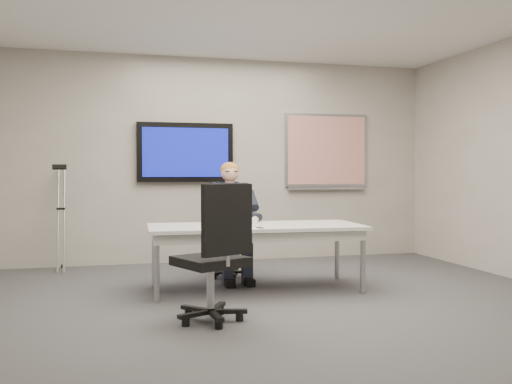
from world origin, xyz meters
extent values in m
cube|color=#3A3A3C|center=(0.00, 0.00, 0.00)|extent=(6.00, 6.00, 0.02)
cube|color=#9F988F|center=(0.00, 3.00, 1.40)|extent=(6.00, 0.02, 2.80)
cube|color=silver|center=(-0.04, 0.96, 0.66)|extent=(2.26, 1.04, 0.04)
cube|color=silver|center=(-0.04, 0.96, 0.59)|extent=(2.16, 0.95, 0.09)
cylinder|color=#95989D|center=(-1.09, 0.63, 0.32)|extent=(0.06, 0.06, 0.65)
cylinder|color=#95989D|center=(0.97, 0.52, 0.32)|extent=(0.06, 0.06, 0.65)
cylinder|color=#95989D|center=(-1.05, 1.41, 0.32)|extent=(0.06, 0.06, 0.65)
cylinder|color=#95989D|center=(1.01, 1.29, 0.32)|extent=(0.06, 0.06, 0.65)
cube|color=black|center=(-0.50, 2.95, 1.50)|extent=(1.30, 0.08, 0.80)
cube|color=navy|center=(-0.50, 2.90, 1.50)|extent=(1.16, 0.01, 0.66)
cube|color=#95989D|center=(1.55, 2.98, 1.55)|extent=(1.25, 0.04, 1.05)
cube|color=white|center=(1.55, 2.95, 1.55)|extent=(1.18, 0.01, 0.98)
cube|color=#95989D|center=(1.55, 2.94, 1.00)|extent=(1.18, 0.05, 0.04)
cylinder|color=#95989D|center=(-0.16, 1.71, 0.25)|extent=(0.05, 0.05, 0.32)
cube|color=black|center=(-0.16, 1.71, 0.41)|extent=(0.51, 0.51, 0.06)
cube|color=black|center=(-0.11, 1.90, 0.71)|extent=(0.37, 0.15, 0.47)
cylinder|color=#95989D|center=(-0.72, -0.16, 0.30)|extent=(0.07, 0.07, 0.39)
cube|color=black|center=(-0.72, -0.16, 0.50)|extent=(0.66, 0.66, 0.08)
cube|color=black|center=(-0.62, -0.38, 0.86)|extent=(0.44, 0.23, 0.56)
cube|color=black|center=(-0.16, 1.69, 0.82)|extent=(0.43, 0.27, 0.57)
cube|color=#372316|center=(-0.16, 1.56, 0.85)|extent=(0.22, 0.04, 0.28)
sphere|color=#D99985|center=(-0.16, 1.66, 1.23)|extent=(0.21, 0.21, 0.21)
ellipsoid|color=brown|center=(-0.16, 1.67, 1.26)|extent=(0.22, 0.22, 0.18)
cube|color=#B0B0B2|center=(-0.22, 1.16, 0.69)|extent=(0.36, 0.29, 0.02)
cube|color=black|center=(-0.22, 1.15, 0.70)|extent=(0.29, 0.21, 0.00)
cube|color=#B0B0B2|center=(-0.22, 1.30, 0.80)|extent=(0.32, 0.16, 0.21)
cube|color=red|center=(-0.22, 1.29, 0.80)|extent=(0.28, 0.13, 0.17)
cylinder|color=black|center=(-0.09, 0.62, 0.69)|extent=(0.05, 0.13, 0.01)
camera|label=1|loc=(-1.54, -4.77, 1.23)|focal=40.00mm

